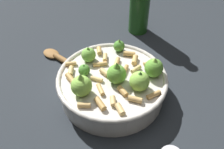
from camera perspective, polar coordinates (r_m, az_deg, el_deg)
ground_plane at (r=0.63m, az=0.00°, el=-4.34°), size 2.40×2.40×0.00m
cooking_pan at (r=0.61m, az=0.08°, el=-1.96°), size 0.25×0.25×0.11m
olive_oil_bottle at (r=0.79m, az=6.14°, el=15.73°), size 0.06×0.06×0.24m
wooden_spoon at (r=0.71m, az=-9.49°, el=2.41°), size 0.15×0.19×0.02m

